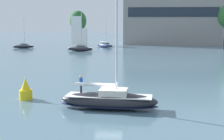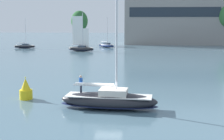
% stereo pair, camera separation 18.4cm
% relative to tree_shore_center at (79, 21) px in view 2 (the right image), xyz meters
% --- Properties ---
extents(ground_plane, '(400.00, 400.00, 0.00)m').
position_rel_tree_shore_center_xyz_m(ground_plane, '(18.79, -77.84, -8.14)').
color(ground_plane, slate).
extents(waterfront_building, '(34.66, 16.19, 20.91)m').
position_rel_tree_shore_center_xyz_m(waterfront_building, '(31.94, 9.30, 2.36)').
color(waterfront_building, gray).
rests_on(waterfront_building, ground).
extents(tree_shore_center, '(5.65, 5.65, 11.63)m').
position_rel_tree_shore_center_xyz_m(tree_shore_center, '(0.00, 0.00, 0.00)').
color(tree_shore_center, brown).
rests_on(tree_shore_center, ground).
extents(sailboat_main, '(9.15, 3.04, 12.39)m').
position_rel_tree_shore_center_xyz_m(sailboat_main, '(18.81, -77.84, -7.30)').
color(sailboat_main, '#232328').
rests_on(sailboat_main, ground).
extents(sailboat_moored_near_marina, '(6.40, 6.04, 9.48)m').
position_rel_tree_shore_center_xyz_m(sailboat_moored_near_marina, '(10.20, -8.78, -7.50)').
color(sailboat_moored_near_marina, navy).
rests_on(sailboat_moored_near_marina, ground).
extents(sailboat_moored_far_slip, '(6.59, 2.65, 8.83)m').
position_rel_tree_shore_center_xyz_m(sailboat_moored_far_slip, '(-13.93, -14.60, -7.54)').
color(sailboat_moored_far_slip, '#232328').
rests_on(sailboat_moored_far_slip, ground).
extents(sailboat_moored_outer_mooring, '(7.80, 3.84, 10.34)m').
position_rel_tree_shore_center_xyz_m(sailboat_moored_outer_mooring, '(4.97, -22.37, -7.29)').
color(sailboat_moored_outer_mooring, '#232328').
rests_on(sailboat_moored_outer_mooring, ground).
extents(channel_buoy, '(1.31, 1.31, 2.35)m').
position_rel_tree_shore_center_xyz_m(channel_buoy, '(9.94, -75.21, -7.20)').
color(channel_buoy, yellow).
rests_on(channel_buoy, ground).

